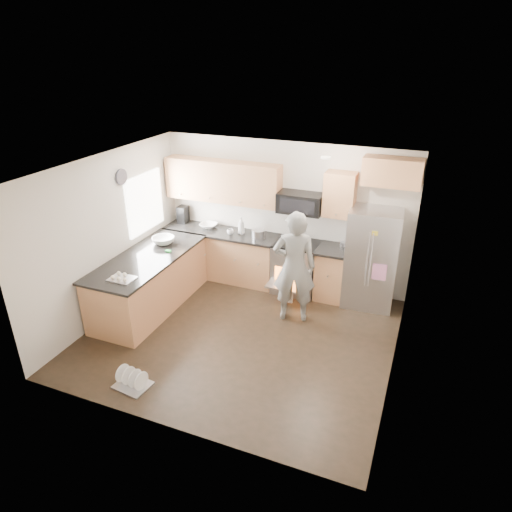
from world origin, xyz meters
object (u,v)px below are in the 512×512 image
at_px(dish_rack, 132,382).
at_px(refrigerator, 371,259).
at_px(stove_range, 296,256).
at_px(person, 294,267).

bearing_deg(dish_rack, refrigerator, 52.90).
bearing_deg(refrigerator, stove_range, 176.43).
distance_m(person, dish_rack, 2.88).
bearing_deg(dish_rack, person, 58.67).
height_order(refrigerator, dish_rack, refrigerator).
height_order(stove_range, dish_rack, stove_range).
relative_size(person, dish_rack, 3.78).
xyz_separation_m(stove_range, refrigerator, (1.28, 0.01, 0.17)).
distance_m(refrigerator, dish_rack, 4.18).
xyz_separation_m(refrigerator, person, (-1.04, -0.92, 0.07)).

